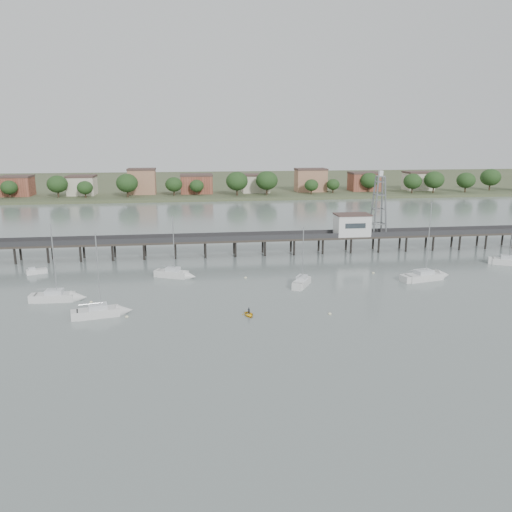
{
  "coord_description": "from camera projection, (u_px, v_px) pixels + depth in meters",
  "views": [
    {
      "loc": [
        -13.92,
        -54.43,
        27.46
      ],
      "look_at": [
        -0.84,
        42.0,
        4.0
      ],
      "focal_mm": 35.0,
      "sensor_mm": 36.0,
      "label": 1
    }
  ],
  "objects": [
    {
      "name": "dinghy_occupant",
      "position": [
        249.0,
        316.0,
        78.3
      ],
      "size": [
        0.53,
        1.15,
        0.27
      ],
      "primitive_type": "imported",
      "rotation": [
        0.0,
        0.0,
        3.02
      ],
      "color": "black",
      "rests_on": "ground"
    },
    {
      "name": "sailboat_f",
      "position": [
        107.0,
        312.0,
        78.21
      ],
      "size": [
        8.75,
        4.21,
        13.89
      ],
      "rotation": [
        0.0,
        0.0,
        0.22
      ],
      "color": "silver",
      "rests_on": "ground"
    },
    {
      "name": "pier_building",
      "position": [
        352.0,
        225.0,
        120.19
      ],
      "size": [
        8.4,
        5.4,
        5.3
      ],
      "color": "silver",
      "rests_on": "ground"
    },
    {
      "name": "sailboat_c",
      "position": [
        303.0,
        281.0,
        94.49
      ],
      "size": [
        5.35,
        7.12,
        11.77
      ],
      "rotation": [
        0.0,
        0.0,
        1.04
      ],
      "color": "silver",
      "rests_on": "ground"
    },
    {
      "name": "far_shore",
      "position": [
        213.0,
        183.0,
        291.31
      ],
      "size": [
        500.0,
        170.0,
        10.4
      ],
      "color": "#475133",
      "rests_on": "ground"
    },
    {
      "name": "ground_plane",
      "position": [
        309.0,
        368.0,
        60.69
      ],
      "size": [
        500.0,
        500.0,
        0.0
      ],
      "primitive_type": "plane",
      "color": "slate",
      "rests_on": "ground"
    },
    {
      "name": "white_tender",
      "position": [
        36.0,
        271.0,
        101.98
      ],
      "size": [
        4.28,
        3.05,
        1.54
      ],
      "rotation": [
        0.0,
        0.0,
        0.4
      ],
      "color": "silver",
      "rests_on": "ground"
    },
    {
      "name": "sailboat_d",
      "position": [
        431.0,
        276.0,
        98.09
      ],
      "size": [
        10.36,
        5.02,
        16.3
      ],
      "rotation": [
        0.0,
        0.0,
        0.22
      ],
      "color": "silver",
      "rests_on": "ground"
    },
    {
      "name": "sailboat_b",
      "position": [
        179.0,
        275.0,
        99.11
      ],
      "size": [
        8.14,
        5.32,
        13.06
      ],
      "rotation": [
        0.0,
        0.0,
        -0.42
      ],
      "color": "silver",
      "rests_on": "ground"
    },
    {
      "name": "lattice_tower",
      "position": [
        379.0,
        206.0,
        120.0
      ],
      "size": [
        3.2,
        3.2,
        15.5
      ],
      "color": "slate",
      "rests_on": "ground"
    },
    {
      "name": "yellow_dinghy",
      "position": [
        249.0,
        316.0,
        78.3
      ],
      "size": [
        1.91,
        0.88,
        2.58
      ],
      "primitive_type": "imported",
      "rotation": [
        0.0,
        0.0,
        0.19
      ],
      "color": "yellow",
      "rests_on": "ground"
    },
    {
      "name": "mooring_buoys",
      "position": [
        286.0,
        295.0,
        88.05
      ],
      "size": [
        73.95,
        22.87,
        0.39
      ],
      "color": "beige",
      "rests_on": "ground"
    },
    {
      "name": "sailboat_a",
      "position": [
        63.0,
        297.0,
        85.26
      ],
      "size": [
        8.55,
        2.61,
        14.04
      ],
      "rotation": [
        0.0,
        0.0,
        -0.02
      ],
      "color": "silver",
      "rests_on": "ground"
    },
    {
      "name": "pier",
      "position": [
        249.0,
        239.0,
        117.6
      ],
      "size": [
        150.0,
        5.0,
        5.5
      ],
      "color": "#2D2823",
      "rests_on": "ground"
    }
  ]
}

